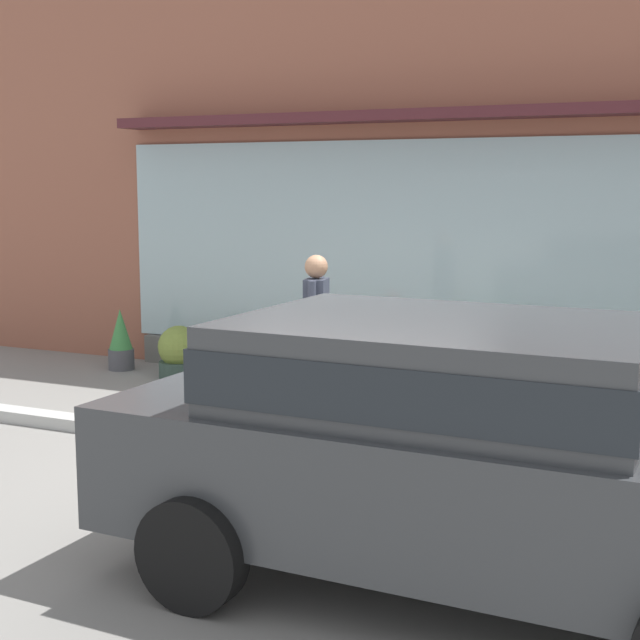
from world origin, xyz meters
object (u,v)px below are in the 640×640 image
(fire_hydrant, at_px, (252,375))
(potted_plant_corner_tall, at_px, (179,352))
(potted_plant_by_entrance, at_px, (375,360))
(potted_plant_window_left, at_px, (295,358))
(potted_plant_window_right, at_px, (618,381))
(pedestrian_with_handbag, at_px, (316,328))
(potted_plant_doorstep, at_px, (478,362))
(potted_plant_window_center, at_px, (121,341))
(parked_car_dark_gray, at_px, (464,437))

(fire_hydrant, relative_size, potted_plant_corner_tall, 1.35)
(potted_plant_corner_tall, bearing_deg, potted_plant_by_entrance, 4.56)
(fire_hydrant, height_order, potted_plant_by_entrance, fire_hydrant)
(potted_plant_window_left, xyz_separation_m, potted_plant_window_right, (3.58, 0.14, 0.02))
(pedestrian_with_handbag, height_order, potted_plant_window_right, pedestrian_with_handbag)
(potted_plant_window_left, distance_m, potted_plant_corner_tall, 1.53)
(potted_plant_window_right, height_order, potted_plant_by_entrance, potted_plant_by_entrance)
(potted_plant_doorstep, relative_size, potted_plant_corner_tall, 1.30)
(potted_plant_window_right, distance_m, potted_plant_doorstep, 1.46)
(potted_plant_window_right, xyz_separation_m, potted_plant_window_center, (-6.05, -0.15, 0.01))
(fire_hydrant, bearing_deg, potted_plant_window_right, 25.03)
(pedestrian_with_handbag, xyz_separation_m, potted_plant_window_center, (-3.42, 1.49, -0.60))
(potted_plant_window_center, xyz_separation_m, potted_plant_doorstep, (4.59, 0.21, 0.06))
(parked_car_dark_gray, relative_size, potted_plant_window_right, 6.48)
(potted_plant_by_entrance, height_order, potted_plant_window_center, potted_plant_window_center)
(pedestrian_with_handbag, height_order, potted_plant_doorstep, pedestrian_with_handbag)
(potted_plant_by_entrance, bearing_deg, potted_plant_corner_tall, -175.44)
(parked_car_dark_gray, bearing_deg, potted_plant_window_center, 143.89)
(potted_plant_window_left, relative_size, potted_plant_by_entrance, 0.91)
(fire_hydrant, distance_m, potted_plant_window_center, 3.04)
(pedestrian_with_handbag, distance_m, potted_plant_window_right, 3.16)
(fire_hydrant, xyz_separation_m, parked_car_dark_gray, (3.02, -2.98, 0.47))
(fire_hydrant, height_order, potted_plant_window_right, fire_hydrant)
(potted_plant_corner_tall, bearing_deg, potted_plant_window_center, 174.08)
(potted_plant_window_left, height_order, potted_plant_window_center, potted_plant_window_center)
(parked_car_dark_gray, relative_size, potted_plant_window_center, 5.54)
(potted_plant_window_right, bearing_deg, parked_car_dark_gray, -94.35)
(potted_plant_corner_tall, bearing_deg, pedestrian_with_handbag, -29.34)
(potted_plant_corner_tall, bearing_deg, potted_plant_window_right, 2.82)
(potted_plant_window_right, bearing_deg, potted_plant_window_left, -177.69)
(parked_car_dark_gray, relative_size, potted_plant_window_left, 6.44)
(potted_plant_by_entrance, xyz_separation_m, potted_plant_window_center, (-3.42, -0.10, -0.01))
(potted_plant_window_left, xyz_separation_m, potted_plant_by_entrance, (0.96, 0.09, 0.03))
(potted_plant_window_right, bearing_deg, potted_plant_corner_tall, -177.18)
(fire_hydrant, xyz_separation_m, pedestrian_with_handbag, (0.74, -0.07, 0.54))
(potted_plant_window_left, xyz_separation_m, potted_plant_window_center, (-2.47, -0.01, 0.03))
(potted_plant_window_left, relative_size, potted_plant_window_center, 0.86)
(fire_hydrant, distance_m, parked_car_dark_gray, 4.27)
(potted_plant_doorstep, bearing_deg, potted_plant_corner_tall, -175.23)
(pedestrian_with_handbag, distance_m, potted_plant_window_center, 3.78)
(pedestrian_with_handbag, distance_m, potted_plant_by_entrance, 1.70)
(pedestrian_with_handbag, xyz_separation_m, potted_plant_window_right, (2.63, 1.65, -0.61))
(potted_plant_by_entrance, xyz_separation_m, potted_plant_corner_tall, (-2.48, -0.20, -0.07))
(fire_hydrant, relative_size, potted_plant_window_center, 1.11)
(potted_plant_by_entrance, relative_size, potted_plant_corner_tall, 1.15)
(potted_plant_window_left, bearing_deg, pedestrian_with_handbag, -57.54)
(fire_hydrant, height_order, potted_plant_corner_tall, fire_hydrant)
(potted_plant_corner_tall, bearing_deg, fire_hydrant, -37.21)
(pedestrian_with_handbag, xyz_separation_m, parked_car_dark_gray, (2.28, -2.91, -0.07))
(potted_plant_window_left, bearing_deg, potted_plant_corner_tall, -175.96)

